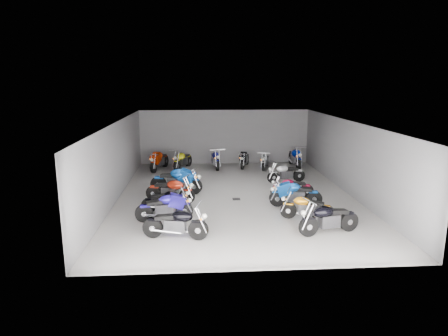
# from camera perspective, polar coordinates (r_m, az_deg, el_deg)

# --- Properties ---
(ground) EXTENTS (14.00, 14.00, 0.00)m
(ground) POSITION_cam_1_polar(r_m,az_deg,el_deg) (17.38, 1.61, -3.99)
(ground) COLOR #989590
(ground) RESTS_ON ground
(wall_back) EXTENTS (10.00, 0.10, 3.20)m
(wall_back) POSITION_cam_1_polar(r_m,az_deg,el_deg) (23.88, 0.08, 4.46)
(wall_back) COLOR slate
(wall_back) RESTS_ON ground
(wall_left) EXTENTS (0.10, 14.00, 3.20)m
(wall_left) POSITION_cam_1_polar(r_m,az_deg,el_deg) (17.27, -15.11, 0.94)
(wall_left) COLOR slate
(wall_left) RESTS_ON ground
(wall_right) EXTENTS (0.10, 14.00, 3.20)m
(wall_right) POSITION_cam_1_polar(r_m,az_deg,el_deg) (18.16, 17.56, 1.34)
(wall_right) COLOR slate
(wall_right) RESTS_ON ground
(ceiling) EXTENTS (10.00, 14.00, 0.04)m
(ceiling) POSITION_cam_1_polar(r_m,az_deg,el_deg) (16.76, 1.68, 6.63)
(ceiling) COLOR black
(ceiling) RESTS_ON wall_back
(drain_grate) EXTENTS (0.32, 0.32, 0.01)m
(drain_grate) POSITION_cam_1_polar(r_m,az_deg,el_deg) (16.91, 1.77, -4.45)
(drain_grate) COLOR black
(drain_grate) RESTS_ON ground
(motorcycle_left_a) EXTENTS (2.10, 0.59, 0.93)m
(motorcycle_left_a) POSITION_cam_1_polar(r_m,az_deg,el_deg) (12.76, -6.85, -7.86)
(motorcycle_left_a) COLOR black
(motorcycle_left_a) RESTS_ON ground
(motorcycle_left_b) EXTENTS (2.06, 0.52, 0.91)m
(motorcycle_left_b) POSITION_cam_1_polar(r_m,az_deg,el_deg) (14.41, -8.43, -5.56)
(motorcycle_left_b) COLOR black
(motorcycle_left_b) RESTS_ON ground
(motorcycle_left_c) EXTENTS (1.88, 0.43, 0.83)m
(motorcycle_left_c) POSITION_cam_1_polar(r_m,az_deg,el_deg) (15.33, -8.20, -4.62)
(motorcycle_left_c) COLOR black
(motorcycle_left_c) RESTS_ON ground
(motorcycle_left_d) EXTENTS (2.05, 0.89, 0.94)m
(motorcycle_left_d) POSITION_cam_1_polar(r_m,az_deg,el_deg) (16.45, -7.63, -3.19)
(motorcycle_left_d) COLOR black
(motorcycle_left_d) RESTS_ON ground
(motorcycle_left_e) EXTENTS (2.33, 0.78, 1.04)m
(motorcycle_left_e) POSITION_cam_1_polar(r_m,az_deg,el_deg) (17.75, -6.77, -1.82)
(motorcycle_left_e) COLOR black
(motorcycle_left_e) RESTS_ON ground
(motorcycle_right_a) EXTENTS (2.14, 0.70, 0.96)m
(motorcycle_right_a) POSITION_cam_1_polar(r_m,az_deg,el_deg) (13.48, 14.70, -7.00)
(motorcycle_right_a) COLOR black
(motorcycle_right_a) RESTS_ON ground
(motorcycle_right_b) EXTENTS (1.88, 0.72, 0.85)m
(motorcycle_right_b) POSITION_cam_1_polar(r_m,az_deg,el_deg) (14.64, 11.72, -5.52)
(motorcycle_right_b) COLOR black
(motorcycle_right_b) RESTS_ON ground
(motorcycle_right_c) EXTENTS (2.10, 0.46, 0.92)m
(motorcycle_right_c) POSITION_cam_1_polar(r_m,az_deg,el_deg) (16.07, 10.11, -3.69)
(motorcycle_right_c) COLOR black
(motorcycle_right_c) RESTS_ON ground
(motorcycle_right_d) EXTENTS (1.87, 0.37, 0.82)m
(motorcycle_right_d) POSITION_cam_1_polar(r_m,az_deg,el_deg) (17.23, 9.63, -2.76)
(motorcycle_right_d) COLOR black
(motorcycle_right_d) RESTS_ON ground
(motorcycle_right_f) EXTENTS (1.95, 0.59, 0.87)m
(motorcycle_right_f) POSITION_cam_1_polar(r_m,az_deg,el_deg) (19.73, 8.83, -0.72)
(motorcycle_right_f) COLOR black
(motorcycle_right_f) RESTS_ON ground
(motorcycle_back_a) EXTENTS (0.84, 2.20, 1.00)m
(motorcycle_back_a) POSITION_cam_1_polar(r_m,az_deg,el_deg) (22.49, -9.24, 1.07)
(motorcycle_back_a) COLOR black
(motorcycle_back_a) RESTS_ON ground
(motorcycle_back_b) EXTENTS (0.98, 2.04, 0.95)m
(motorcycle_back_b) POSITION_cam_1_polar(r_m,az_deg,el_deg) (22.58, -5.94, 1.14)
(motorcycle_back_b) COLOR black
(motorcycle_back_b) RESTS_ON ground
(motorcycle_back_c) EXTENTS (0.49, 2.19, 0.96)m
(motorcycle_back_c) POSITION_cam_1_polar(r_m,az_deg,el_deg) (22.70, -1.22, 1.28)
(motorcycle_back_c) COLOR black
(motorcycle_back_c) RESTS_ON ground
(motorcycle_back_d) EXTENTS (0.70, 1.93, 0.87)m
(motorcycle_back_d) POSITION_cam_1_polar(r_m,az_deg,el_deg) (22.99, 2.96, 1.29)
(motorcycle_back_d) COLOR black
(motorcycle_back_d) RESTS_ON ground
(motorcycle_back_e) EXTENTS (0.67, 1.81, 0.82)m
(motorcycle_back_e) POSITION_cam_1_polar(r_m,az_deg,el_deg) (22.68, 5.88, 1.01)
(motorcycle_back_e) COLOR black
(motorcycle_back_e) RESTS_ON ground
(motorcycle_back_f) EXTENTS (0.47, 2.38, 1.05)m
(motorcycle_back_f) POSITION_cam_1_polar(r_m,az_deg,el_deg) (23.31, 10.12, 1.51)
(motorcycle_back_f) COLOR black
(motorcycle_back_f) RESTS_ON ground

